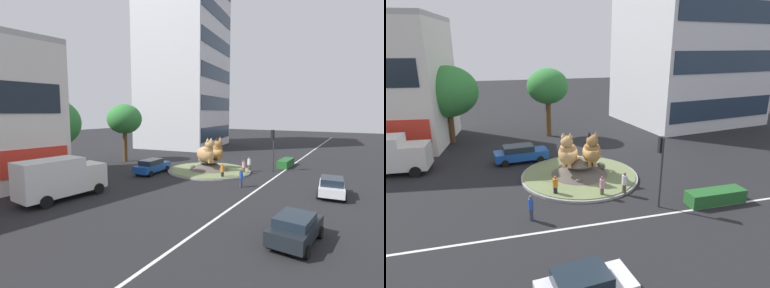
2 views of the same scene
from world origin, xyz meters
TOP-DOWN VIEW (x-y plane):
  - ground_plane at (0.00, 0.00)m, footprint 160.00×160.00m
  - lane_centreline at (0.00, -7.27)m, footprint 112.00×0.20m
  - roundabout_island at (0.01, 0.01)m, footprint 9.38×9.38m
  - cat_statue_calico at (-0.99, -0.19)m, footprint 2.47×2.79m
  - cat_statue_tabby at (0.93, -0.32)m, footprint 2.14×2.64m
  - traffic_light_mast at (3.62, -6.17)m, footprint 0.35×0.46m
  - office_tower at (20.08, 16.25)m, footprint 18.46×15.60m
  - clipped_hedge_strip at (7.62, -6.75)m, footprint 4.10×1.20m
  - broadleaf_tree_behind_island at (-10.72, 13.13)m, footprint 6.30×6.30m
  - second_tree_near_tower at (-0.09, 12.96)m, footprint 4.68×4.68m
  - pedestrian_orange_shirt at (-2.59, -2.93)m, footprint 0.39×0.39m
  - pedestrian_pink_shirt at (0.51, -3.99)m, footprint 0.35×0.35m
  - pedestrian_white_shirt at (2.17, -3.99)m, footprint 0.38×0.38m
  - pedestrian_blue_shirt at (-4.66, -5.75)m, footprint 0.32×0.32m
  - sedan_on_far_lane at (-4.22, 4.83)m, footprint 4.92×2.29m
  - hatchback_near_shophouse at (-13.50, -12.24)m, footprint 4.18×2.34m
  - parked_car_right at (-3.43, -12.96)m, footprint 4.16×2.34m
  - delivery_box_truck at (-15.23, 4.82)m, footprint 6.72×3.02m

SIDE VIEW (x-z plane):
  - ground_plane at x=0.00m, z-range 0.00..0.00m
  - lane_centreline at x=0.00m, z-range 0.00..0.01m
  - roundabout_island at x=0.01m, z-range -0.18..1.07m
  - clipped_hedge_strip at x=7.62m, z-range 0.00..0.90m
  - pedestrian_orange_shirt at x=-2.59m, z-range 0.03..1.57m
  - parked_car_right at x=-3.43m, z-range 0.04..1.58m
  - hatchback_near_shophouse at x=-13.50m, z-range 0.05..1.56m
  - sedan_on_far_lane at x=-4.22m, z-range 0.04..1.62m
  - pedestrian_pink_shirt at x=0.51m, z-range 0.04..1.63m
  - pedestrian_blue_shirt at x=-4.66m, z-range 0.05..1.71m
  - pedestrian_white_shirt at x=2.17m, z-range 0.04..1.74m
  - delivery_box_truck at x=-15.23m, z-range 0.11..3.30m
  - cat_statue_tabby at x=0.93m, z-range 0.89..3.58m
  - cat_statue_calico at x=-0.99m, z-range 0.88..3.62m
  - traffic_light_mast at x=3.62m, z-range 0.95..5.70m
  - broadleaf_tree_behind_island at x=-10.72m, z-range 1.43..9.68m
  - second_tree_near_tower at x=-0.09m, z-range 1.85..9.66m
  - office_tower at x=20.08m, z-range 0.00..33.52m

